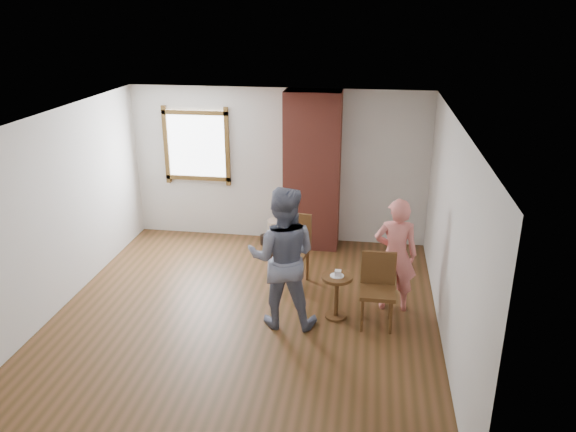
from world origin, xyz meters
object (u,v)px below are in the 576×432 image
object	(u,v)px
side_table	(337,290)
man	(283,257)
dining_chair_left	(293,245)
person_pink	(395,255)
dining_chair_right	(378,285)
stoneware_crock	(278,233)

from	to	relation	value
side_table	man	world-z (taller)	man
dining_chair_left	person_pink	xyz separation A→B (m)	(1.44, -0.57, 0.20)
person_pink	dining_chair_right	bearing A→B (deg)	60.57
stoneware_crock	dining_chair_right	world-z (taller)	dining_chair_right
dining_chair_right	side_table	world-z (taller)	dining_chair_right
dining_chair_left	man	bearing A→B (deg)	-79.71
man	person_pink	world-z (taller)	man
dining_chair_left	dining_chair_right	distance (m)	1.56
dining_chair_right	man	world-z (taller)	man
man	person_pink	distance (m)	1.52
stoneware_crock	person_pink	bearing A→B (deg)	-44.66
dining_chair_left	side_table	world-z (taller)	dining_chair_left
side_table	person_pink	size ratio (longest dim) A/B	0.38
dining_chair_left	side_table	size ratio (longest dim) A/B	1.72
dining_chair_right	person_pink	size ratio (longest dim) A/B	0.60
dining_chair_right	side_table	distance (m)	0.54
stoneware_crock	side_table	bearing A→B (deg)	-62.69
stoneware_crock	dining_chair_left	xyz separation A→B (m)	(0.44, -1.28, 0.35)
stoneware_crock	side_table	distance (m)	2.49
side_table	dining_chair_left	bearing A→B (deg)	127.20
dining_chair_right	person_pink	distance (m)	0.52
dining_chair_right	side_table	xyz separation A→B (m)	(-0.52, 0.04, -0.12)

